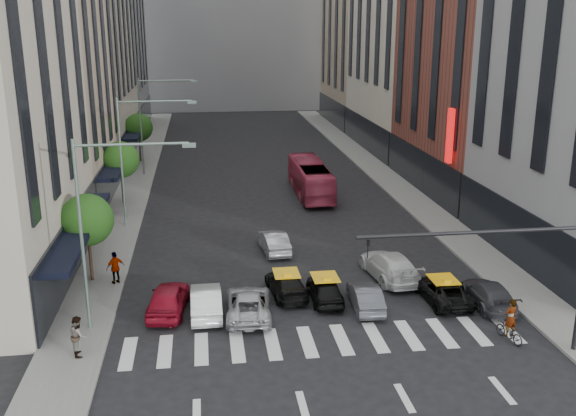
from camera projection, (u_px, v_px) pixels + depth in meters
name	position (u px, v px, depth m)	size (l,w,h in m)	color
ground	(336.00, 357.00, 27.94)	(160.00, 160.00, 0.00)	black
sidewalk_left	(133.00, 191.00, 54.98)	(3.00, 96.00, 0.15)	slate
sidewalk_right	(392.00, 182.00, 57.95)	(3.00, 96.00, 0.15)	slate
building_left_b	(46.00, 49.00, 49.03)	(8.00, 16.00, 24.00)	tan
building_left_d	(108.00, 14.00, 83.39)	(8.00, 18.00, 30.00)	gray
building_right_b	(476.00, 35.00, 52.19)	(8.00, 18.00, 26.00)	brown
building_right_d	(362.00, 22.00, 88.06)	(8.00, 18.00, 28.00)	tan
tree_near	(87.00, 220.00, 34.91)	(2.88, 2.88, 4.95)	black
tree_mid	(121.00, 160.00, 50.13)	(2.88, 2.88, 4.95)	black
tree_far	(139.00, 128.00, 65.35)	(2.88, 2.88, 4.95)	black
streetlamp_near	(101.00, 210.00, 28.80)	(5.38, 0.25, 9.00)	gray
streetlamp_mid	(134.00, 145.00, 44.02)	(5.38, 0.25, 9.00)	gray
streetlamp_far	(151.00, 113.00, 59.24)	(5.38, 0.25, 9.00)	gray
traffic_signal	(523.00, 260.00, 26.73)	(10.10, 0.20, 6.00)	black
liberty_sign	(450.00, 136.00, 46.92)	(0.30, 0.70, 4.00)	red
car_red	(168.00, 298.00, 32.00)	(1.77, 4.40, 1.50)	maroon
car_white_front	(206.00, 301.00, 31.83)	(1.49, 4.27, 1.41)	white
car_silver	(248.00, 303.00, 31.67)	(2.16, 4.68, 1.30)	#AFB0B5
taxi_left	(286.00, 284.00, 34.08)	(1.72, 4.23, 1.23)	black
taxi_center	(325.00, 289.00, 33.34)	(1.55, 3.86, 1.32)	black
car_grey_mid	(365.00, 297.00, 32.50)	(1.34, 3.85, 1.27)	#46484E
taxi_right	(443.00, 290.00, 33.34)	(1.99, 4.31, 1.20)	black
car_grey_curb	(489.00, 294.00, 32.82)	(1.80, 4.43, 1.28)	#36373D
car_row2_left	(274.00, 241.00, 40.51)	(1.44, 4.12, 1.36)	#AEAEB4
car_row2_right	(389.00, 265.00, 36.30)	(2.15, 5.30, 1.54)	silver
bus	(310.00, 178.00, 53.62)	(2.41, 10.29, 2.87)	#BA3655
motorcycle	(509.00, 332.00, 29.21)	(0.59, 1.69, 0.89)	black
rider	(512.00, 305.00, 28.84)	(0.66, 0.43, 1.80)	gray
pedestrian_near	(78.00, 336.00, 27.59)	(0.87, 0.68, 1.79)	gray
pedestrian_far	(115.00, 268.00, 35.18)	(1.07, 0.44, 1.82)	gray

